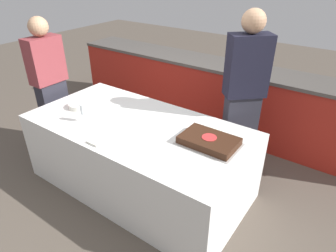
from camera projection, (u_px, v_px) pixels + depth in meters
name	position (u px, v px, depth m)	size (l,w,h in m)	color
ground_plane	(140.00, 184.00, 3.22)	(14.00, 14.00, 0.00)	brown
back_counter	(215.00, 95.00, 4.15)	(4.40, 0.58, 0.92)	#A82319
dining_table	(139.00, 156.00, 3.04)	(2.19, 1.11, 0.74)	white
cake	(209.00, 141.00, 2.54)	(0.52, 0.35, 0.07)	#B7B2AD
plate_stack	(80.00, 105.00, 3.17)	(0.24, 0.24, 0.05)	white
wine_glass	(83.00, 110.00, 2.84)	(0.07, 0.07, 0.18)	white
side_plate_near_cake	(218.00, 128.00, 2.80)	(0.17, 0.17, 0.00)	white
utensil_pile	(95.00, 142.00, 2.56)	(0.12, 0.08, 0.02)	white
person_cutting_cake	(243.00, 98.00, 2.95)	(0.42, 0.41, 1.75)	#282833
person_seated_left	(50.00, 85.00, 3.48)	(0.21, 0.39, 1.60)	#282833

